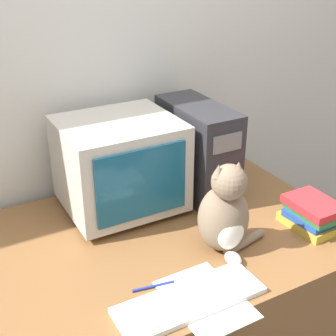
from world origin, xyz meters
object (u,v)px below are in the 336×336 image
object	(u,v)px
cat	(225,214)
pen	(154,286)
computer_tower	(197,150)
book_stack	(312,214)
crt_monitor	(120,165)
keyboard	(190,300)

from	to	relation	value
cat	pen	distance (m)	0.34
computer_tower	pen	world-z (taller)	computer_tower
computer_tower	book_stack	bearing A→B (deg)	-63.55
computer_tower	cat	size ratio (longest dim) A/B	1.21
computer_tower	pen	size ratio (longest dim) A/B	3.06
book_stack	pen	bearing A→B (deg)	-178.43
computer_tower	cat	distance (m)	0.44
crt_monitor	computer_tower	world-z (taller)	computer_tower
computer_tower	book_stack	distance (m)	0.53
pen	crt_monitor	bearing A→B (deg)	77.32
cat	pen	size ratio (longest dim) A/B	2.54
crt_monitor	keyboard	world-z (taller)	crt_monitor
keyboard	book_stack	bearing A→B (deg)	12.12
cat	keyboard	bearing A→B (deg)	-133.96
cat	computer_tower	bearing A→B (deg)	81.24
computer_tower	keyboard	bearing A→B (deg)	-123.44
book_stack	keyboard	bearing A→B (deg)	-167.88
crt_monitor	cat	xyz separation A→B (m)	(0.20, -0.44, -0.05)
book_stack	pen	xyz separation A→B (m)	(-0.68, -0.02, -0.05)
keyboard	book_stack	size ratio (longest dim) A/B	2.13
cat	book_stack	xyz separation A→B (m)	(0.37, -0.04, -0.09)
pen	keyboard	bearing A→B (deg)	-60.30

